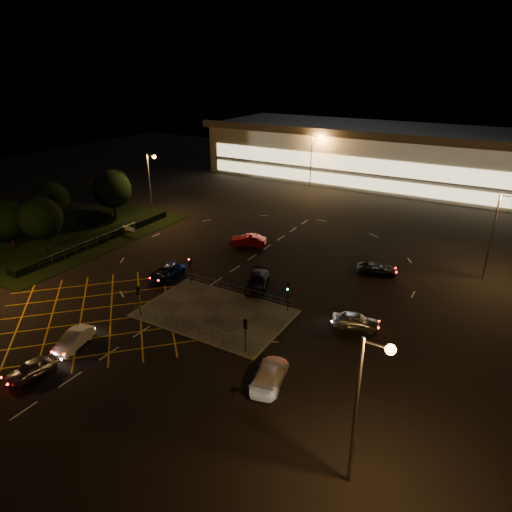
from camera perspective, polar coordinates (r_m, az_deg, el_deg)
The scene contains 26 objects.
ground at distance 47.92m, azimuth -5.77°, elevation -5.55°, with size 180.00×180.00×0.00m, color black.
pedestrian_island at distance 45.46m, azimuth -5.17°, elevation -7.15°, with size 14.00×9.00×0.12m, color #4C4944.
grass_verge at distance 70.20m, azimuth -21.76°, elevation 2.42°, with size 18.00×30.00×0.08m, color black.
hedge at distance 66.33m, azimuth -19.08°, elevation 2.07°, with size 2.00×26.00×1.00m, color black.
supermarket at distance 100.51m, azimuth 15.53°, elevation 12.24°, with size 72.00×26.50×10.50m.
streetlight_se at distance 26.07m, azimuth 13.54°, elevation -16.47°, with size 1.78×0.56×10.03m.
streetlight_nw at distance 72.92m, azimuth -12.97°, elevation 9.60°, with size 1.78×0.56×10.03m.
streetlight_ne at distance 56.19m, azimuth 28.05°, elevation 3.44°, with size 1.78×0.56×10.03m.
streetlight_far_left at distance 90.31m, azimuth 7.19°, elevation 12.53°, with size 1.78×0.56×10.03m.
signal_sw at distance 45.19m, azimuth -14.48°, elevation -4.71°, with size 0.28×0.30×3.15m.
signal_se at distance 38.56m, azimuth -1.33°, elevation -9.07°, with size 0.28×0.30×3.15m.
signal_nw at distance 50.49m, azimuth -8.26°, elevation -1.13°, with size 0.28×0.30×3.15m.
signal_ne at distance 44.65m, azimuth 4.03°, elevation -4.32°, with size 0.28×0.30×3.15m.
tree_a at distance 66.29m, azimuth -28.69°, elevation 3.97°, with size 5.04×5.04×6.86m.
tree_b at distance 71.97m, azimuth -24.32°, elevation 6.37°, with size 5.40×5.40×7.35m.
tree_c at distance 73.67m, azimuth -17.53°, elevation 7.96°, with size 5.76×5.76×7.84m.
tree_d at distance 82.12m, azimuth -17.32°, elevation 8.80°, with size 4.68×4.68×6.37m.
tree_e at distance 63.94m, azimuth -25.33°, elevation 4.27°, with size 5.40×5.40×7.35m.
car_near_silver at distance 40.97m, azimuth -26.21°, elevation -12.49°, with size 1.57×3.89×1.33m, color #B1B5B9.
car_queue_white at distance 43.20m, azimuth -21.84°, elevation -9.68°, with size 1.47×4.22×1.39m, color white.
car_left_blue at distance 53.25m, azimuth -11.16°, elevation -2.02°, with size 2.23×4.83×1.34m, color navy.
car_far_dkgrey at distance 49.89m, azimuth 0.22°, elevation -3.21°, with size 2.16×5.31×1.54m, color black.
car_right_silver at distance 43.76m, azimuth 12.35°, elevation -7.89°, with size 1.77×4.41×1.50m, color #A9ABB0.
car_circ_red at distance 61.25m, azimuth -0.99°, elevation 1.96°, with size 1.68×4.80×1.58m, color #A00B17.
car_east_grey at distance 55.01m, azimuth 14.93°, elevation -1.58°, with size 2.14×4.63×1.29m, color black.
car_approach_white at distance 36.21m, azimuth 1.73°, elevation -14.58°, with size 2.15×5.29×1.53m, color #BBBBBB.
Camera 1 is at (25.14, -33.76, 22.91)m, focal length 32.00 mm.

